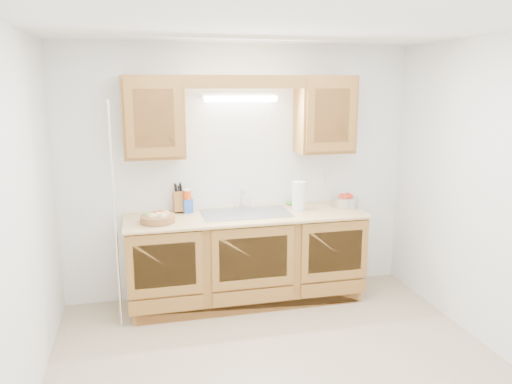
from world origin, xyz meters
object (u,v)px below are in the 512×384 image
object	(u,v)px
fruit_basket	(158,218)
apple_bowl	(345,201)
knife_block	(179,201)
paper_towel	(299,196)

from	to	relation	value
fruit_basket	apple_bowl	distance (m)	1.87
fruit_basket	knife_block	bearing A→B (deg)	57.19
fruit_basket	knife_block	distance (m)	0.41
knife_block	apple_bowl	distance (m)	1.66
knife_block	paper_towel	xyz separation A→B (m)	(1.16, -0.20, 0.04)
fruit_basket	apple_bowl	bearing A→B (deg)	4.20
paper_towel	apple_bowl	bearing A→B (deg)	-0.22
knife_block	apple_bowl	bearing A→B (deg)	-9.93
knife_block	paper_towel	size ratio (longest dim) A/B	0.87
paper_towel	fruit_basket	bearing A→B (deg)	-174.23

